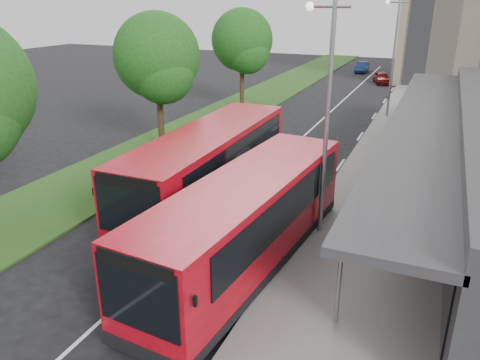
# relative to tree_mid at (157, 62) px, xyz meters

# --- Properties ---
(ground) EXTENTS (120.00, 120.00, 0.00)m
(ground) POSITION_rel_tree_mid_xyz_m (7.01, -9.05, -4.92)
(ground) COLOR black
(ground) RESTS_ON ground
(pavement) EXTENTS (5.00, 80.00, 0.15)m
(pavement) POSITION_rel_tree_mid_xyz_m (13.01, 10.95, -4.85)
(pavement) COLOR gray
(pavement) RESTS_ON ground
(grass_verge) EXTENTS (5.00, 80.00, 0.10)m
(grass_verge) POSITION_rel_tree_mid_xyz_m (0.01, 10.95, -4.87)
(grass_verge) COLOR #1E4115
(grass_verge) RESTS_ON ground
(lane_centre_line) EXTENTS (0.12, 70.00, 0.01)m
(lane_centre_line) POSITION_rel_tree_mid_xyz_m (7.01, 5.95, -4.92)
(lane_centre_line) COLOR silver
(lane_centre_line) RESTS_ON ground
(kerb_dashes) EXTENTS (0.12, 56.00, 0.01)m
(kerb_dashes) POSITION_rel_tree_mid_xyz_m (10.31, 9.95, -4.92)
(kerb_dashes) COLOR silver
(kerb_dashes) RESTS_ON ground
(tree_mid) EXTENTS (4.74, 4.74, 7.63)m
(tree_mid) POSITION_rel_tree_mid_xyz_m (0.00, 0.00, 0.00)
(tree_mid) COLOR #301F13
(tree_mid) RESTS_ON ground
(tree_far) EXTENTS (4.72, 4.72, 7.59)m
(tree_far) POSITION_rel_tree_mid_xyz_m (0.00, 12.00, -0.02)
(tree_far) COLOR #301F13
(tree_far) RESTS_ON ground
(lamp_post_near) EXTENTS (1.44, 0.28, 8.00)m
(lamp_post_near) POSITION_rel_tree_mid_xyz_m (11.13, -7.05, -0.21)
(lamp_post_near) COLOR gray
(lamp_post_near) RESTS_ON pavement
(lamp_post_far) EXTENTS (1.44, 0.28, 8.00)m
(lamp_post_far) POSITION_rel_tree_mid_xyz_m (11.13, 12.95, -0.21)
(lamp_post_far) COLOR gray
(lamp_post_far) RESTS_ON pavement
(bus_main) EXTENTS (3.63, 10.82, 3.01)m
(bus_main) POSITION_rel_tree_mid_xyz_m (9.53, -10.06, -3.38)
(bus_main) COLOR red
(bus_main) RESTS_ON ground
(bus_second) EXTENTS (3.05, 11.25, 3.18)m
(bus_second) POSITION_rel_tree_mid_xyz_m (6.17, -6.11, -3.29)
(bus_second) COLOR red
(bus_second) RESTS_ON ground
(litter_bin) EXTENTS (0.51, 0.51, 0.90)m
(litter_bin) POSITION_rel_tree_mid_xyz_m (12.83, 1.57, -4.32)
(litter_bin) COLOR #332015
(litter_bin) RESTS_ON pavement
(bollard) EXTENTS (0.19, 0.19, 1.15)m
(bollard) POSITION_rel_tree_mid_xyz_m (12.27, 9.75, -4.20)
(bollard) COLOR #FFF30D
(bollard) RESTS_ON pavement
(car_near) EXTENTS (2.39, 3.75, 1.19)m
(car_near) POSITION_rel_tree_mid_xyz_m (8.85, 27.89, -4.33)
(car_near) COLOR #620F0E
(car_near) RESTS_ON ground
(car_far) EXTENTS (1.31, 3.63, 1.19)m
(car_far) POSITION_rel_tree_mid_xyz_m (5.64, 35.12, -4.33)
(car_far) COLOR navy
(car_far) RESTS_ON ground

